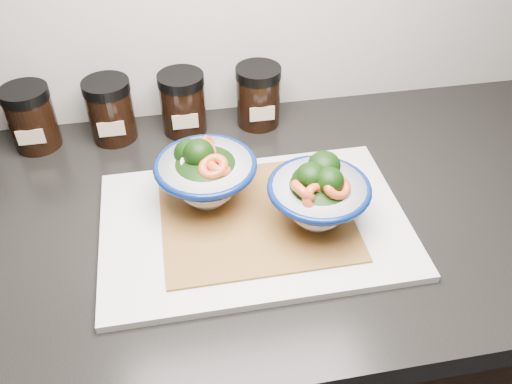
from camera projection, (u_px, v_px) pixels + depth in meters
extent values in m
cube|color=black|center=(197.00, 383.00, 1.13)|extent=(3.43, 0.58, 0.86)
cube|color=black|center=(176.00, 229.00, 0.83)|extent=(3.50, 0.60, 0.04)
cube|color=beige|center=(254.00, 224.00, 0.81)|extent=(0.45, 0.30, 0.01)
cube|color=#A86F32|center=(256.00, 215.00, 0.81)|extent=(0.28, 0.24, 0.00)
cylinder|color=white|center=(208.00, 196.00, 0.83)|extent=(0.05, 0.05, 0.01)
ellipsoid|color=white|center=(207.00, 187.00, 0.82)|extent=(0.08, 0.08, 0.04)
torus|color=#051750|center=(205.00, 165.00, 0.79)|extent=(0.15, 0.15, 0.01)
torus|color=#051750|center=(206.00, 174.00, 0.80)|extent=(0.13, 0.13, 0.00)
ellipsoid|color=black|center=(206.00, 171.00, 0.80)|extent=(0.11, 0.11, 0.05)
ellipsoid|color=black|center=(199.00, 154.00, 0.79)|extent=(0.05, 0.05, 0.05)
cylinder|color=#477233|center=(200.00, 163.00, 0.80)|extent=(0.02, 0.02, 0.03)
ellipsoid|color=black|center=(193.00, 159.00, 0.80)|extent=(0.04, 0.04, 0.04)
cylinder|color=#477233|center=(194.00, 167.00, 0.81)|extent=(0.02, 0.01, 0.03)
ellipsoid|color=black|center=(189.00, 154.00, 0.80)|extent=(0.05, 0.05, 0.05)
cylinder|color=#477233|center=(190.00, 163.00, 0.81)|extent=(0.02, 0.02, 0.03)
torus|color=#D85D28|center=(213.00, 167.00, 0.77)|extent=(0.06, 0.06, 0.04)
torus|color=#D85D28|center=(209.00, 147.00, 0.82)|extent=(0.05, 0.06, 0.06)
torus|color=#D85D28|center=(204.00, 152.00, 0.79)|extent=(0.05, 0.05, 0.05)
torus|color=#D85D28|center=(219.00, 167.00, 0.78)|extent=(0.05, 0.05, 0.04)
cylinder|color=#CCBC8E|center=(189.00, 155.00, 0.80)|extent=(0.02, 0.02, 0.02)
cylinder|color=#CCBC8E|center=(188.00, 162.00, 0.78)|extent=(0.02, 0.02, 0.01)
cylinder|color=white|center=(316.00, 217.00, 0.79)|extent=(0.05, 0.05, 0.01)
ellipsoid|color=white|center=(317.00, 209.00, 0.78)|extent=(0.08, 0.08, 0.04)
torus|color=#051750|center=(319.00, 188.00, 0.76)|extent=(0.15, 0.15, 0.01)
torus|color=#051750|center=(318.00, 196.00, 0.77)|extent=(0.12, 0.12, 0.00)
ellipsoid|color=black|center=(319.00, 194.00, 0.76)|extent=(0.11, 0.11, 0.05)
ellipsoid|color=black|center=(311.00, 175.00, 0.74)|extent=(0.04, 0.04, 0.03)
cylinder|color=#477233|center=(310.00, 183.00, 0.75)|extent=(0.01, 0.01, 0.03)
ellipsoid|color=black|center=(329.00, 181.00, 0.74)|extent=(0.04, 0.04, 0.04)
cylinder|color=#477233|center=(328.00, 189.00, 0.75)|extent=(0.01, 0.01, 0.03)
ellipsoid|color=black|center=(330.00, 185.00, 0.75)|extent=(0.04, 0.04, 0.04)
cylinder|color=#477233|center=(329.00, 193.00, 0.76)|extent=(0.01, 0.02, 0.03)
ellipsoid|color=black|center=(324.00, 165.00, 0.76)|extent=(0.05, 0.05, 0.04)
cylinder|color=#477233|center=(323.00, 174.00, 0.78)|extent=(0.02, 0.02, 0.03)
ellipsoid|color=black|center=(307.00, 180.00, 0.75)|extent=(0.05, 0.05, 0.04)
cylinder|color=#477233|center=(307.00, 189.00, 0.76)|extent=(0.02, 0.02, 0.03)
torus|color=#D85D28|center=(303.00, 191.00, 0.73)|extent=(0.05, 0.05, 0.05)
torus|color=#D85D28|center=(314.00, 197.00, 0.73)|extent=(0.06, 0.05, 0.06)
torus|color=#D85D28|center=(312.00, 182.00, 0.76)|extent=(0.06, 0.06, 0.05)
torus|color=#D85D28|center=(337.00, 187.00, 0.73)|extent=(0.05, 0.06, 0.04)
cylinder|color=#CCBC8E|center=(309.00, 179.00, 0.75)|extent=(0.02, 0.02, 0.02)
cylinder|color=black|center=(33.00, 122.00, 0.94)|extent=(0.08, 0.08, 0.09)
cylinder|color=black|center=(24.00, 94.00, 0.90)|extent=(0.08, 0.08, 0.02)
cube|color=#C6B793|center=(31.00, 137.00, 0.91)|extent=(0.04, 0.00, 0.03)
cylinder|color=black|center=(111.00, 115.00, 0.96)|extent=(0.08, 0.08, 0.09)
cylinder|color=black|center=(106.00, 86.00, 0.92)|extent=(0.08, 0.08, 0.02)
cube|color=#C6B793|center=(111.00, 129.00, 0.93)|extent=(0.04, 0.00, 0.03)
cylinder|color=black|center=(183.00, 108.00, 0.97)|extent=(0.08, 0.08, 0.09)
cylinder|color=black|center=(180.00, 80.00, 0.94)|extent=(0.08, 0.08, 0.02)
cube|color=#C6B793|center=(185.00, 122.00, 0.95)|extent=(0.04, 0.00, 0.03)
cylinder|color=black|center=(258.00, 100.00, 0.99)|extent=(0.08, 0.08, 0.09)
cylinder|color=black|center=(258.00, 73.00, 0.96)|extent=(0.08, 0.08, 0.02)
cube|color=#C6B793|center=(262.00, 114.00, 0.97)|extent=(0.04, 0.00, 0.03)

